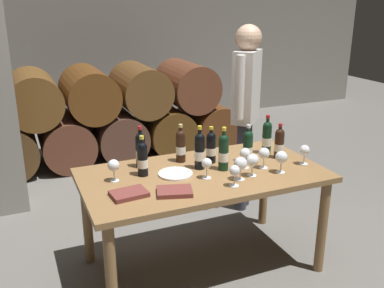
{
  "coord_description": "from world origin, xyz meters",
  "views": [
    {
      "loc": [
        -1.19,
        -2.58,
        1.93
      ],
      "look_at": [
        0.0,
        0.2,
        0.91
      ],
      "focal_mm": 40.74,
      "sensor_mm": 36.0,
      "label": 1
    }
  ],
  "objects_px": {
    "wine_bottle_8": "(143,158)",
    "sommelier_presenting": "(246,101)",
    "wine_glass_2": "(305,151)",
    "wine_glass_8": "(235,171)",
    "wine_bottle_5": "(267,137)",
    "wine_glass_5": "(114,166)",
    "wine_glass_4": "(245,154)",
    "tasting_notebook": "(129,194)",
    "wine_bottle_1": "(224,152)",
    "wine_bottle_4": "(181,146)",
    "wine_glass_0": "(240,164)",
    "wine_bottle_7": "(248,146)",
    "wine_glass_1": "(264,154)",
    "leather_ledger": "(175,191)",
    "wine_bottle_3": "(279,143)",
    "wine_bottle_6": "(200,151)",
    "serving_plate": "(175,174)",
    "wine_glass_3": "(281,158)",
    "wine_bottle_0": "(141,150)",
    "wine_bottle_2": "(211,147)",
    "wine_glass_6": "(253,161)",
    "wine_glass_7": "(207,164)",
    "dining_table": "(203,184)"
  },
  "relations": [
    {
      "from": "wine_bottle_8",
      "to": "sommelier_presenting",
      "type": "height_order",
      "value": "sommelier_presenting"
    },
    {
      "from": "wine_glass_2",
      "to": "wine_glass_8",
      "type": "height_order",
      "value": "wine_glass_2"
    },
    {
      "from": "wine_bottle_5",
      "to": "wine_glass_5",
      "type": "distance_m",
      "value": 1.23
    },
    {
      "from": "wine_glass_4",
      "to": "tasting_notebook",
      "type": "height_order",
      "value": "wine_glass_4"
    },
    {
      "from": "wine_glass_5",
      "to": "sommelier_presenting",
      "type": "xyz_separation_m",
      "value": [
        1.37,
        0.65,
        0.17
      ]
    },
    {
      "from": "wine_glass_8",
      "to": "wine_bottle_1",
      "type": "bearing_deg",
      "value": 77.04
    },
    {
      "from": "wine_bottle_4",
      "to": "wine_glass_0",
      "type": "height_order",
      "value": "wine_bottle_4"
    },
    {
      "from": "wine_bottle_7",
      "to": "wine_glass_1",
      "type": "relative_size",
      "value": 1.87
    },
    {
      "from": "leather_ledger",
      "to": "wine_bottle_7",
      "type": "bearing_deg",
      "value": 40.28
    },
    {
      "from": "wine_bottle_3",
      "to": "leather_ledger",
      "type": "bearing_deg",
      "value": -163.41
    },
    {
      "from": "wine_bottle_6",
      "to": "leather_ledger",
      "type": "distance_m",
      "value": 0.47
    },
    {
      "from": "wine_bottle_1",
      "to": "serving_plate",
      "type": "bearing_deg",
      "value": 172.47
    },
    {
      "from": "wine_glass_1",
      "to": "wine_glass_3",
      "type": "relative_size",
      "value": 0.97
    },
    {
      "from": "wine_bottle_0",
      "to": "wine_bottle_2",
      "type": "relative_size",
      "value": 1.12
    },
    {
      "from": "wine_bottle_3",
      "to": "wine_glass_5",
      "type": "bearing_deg",
      "value": 177.57
    },
    {
      "from": "wine_glass_3",
      "to": "wine_glass_5",
      "type": "relative_size",
      "value": 1.04
    },
    {
      "from": "wine_glass_1",
      "to": "wine_glass_2",
      "type": "distance_m",
      "value": 0.32
    },
    {
      "from": "wine_bottle_2",
      "to": "wine_bottle_7",
      "type": "relative_size",
      "value": 0.96
    },
    {
      "from": "wine_bottle_7",
      "to": "sommelier_presenting",
      "type": "bearing_deg",
      "value": 61.63
    },
    {
      "from": "leather_ledger",
      "to": "wine_glass_8",
      "type": "bearing_deg",
      "value": 9.93
    },
    {
      "from": "wine_bottle_5",
      "to": "tasting_notebook",
      "type": "relative_size",
      "value": 1.42
    },
    {
      "from": "wine_bottle_2",
      "to": "wine_bottle_7",
      "type": "height_order",
      "value": "wine_bottle_7"
    },
    {
      "from": "wine_bottle_2",
      "to": "wine_glass_0",
      "type": "height_order",
      "value": "wine_bottle_2"
    },
    {
      "from": "wine_bottle_6",
      "to": "wine_glass_6",
      "type": "height_order",
      "value": "wine_bottle_6"
    },
    {
      "from": "wine_bottle_2",
      "to": "wine_bottle_7",
      "type": "xyz_separation_m",
      "value": [
        0.25,
        -0.1,
        0.0
      ]
    },
    {
      "from": "wine_glass_1",
      "to": "wine_glass_4",
      "type": "relative_size",
      "value": 1.02
    },
    {
      "from": "wine_bottle_6",
      "to": "wine_bottle_7",
      "type": "relative_size",
      "value": 1.1
    },
    {
      "from": "wine_glass_2",
      "to": "tasting_notebook",
      "type": "bearing_deg",
      "value": -179.18
    },
    {
      "from": "wine_glass_3",
      "to": "wine_glass_4",
      "type": "bearing_deg",
      "value": 137.25
    },
    {
      "from": "wine_bottle_2",
      "to": "wine_glass_8",
      "type": "bearing_deg",
      "value": -96.1
    },
    {
      "from": "wine_glass_8",
      "to": "wine_bottle_5",
      "type": "bearing_deg",
      "value": 40.71
    },
    {
      "from": "wine_bottle_0",
      "to": "wine_bottle_4",
      "type": "height_order",
      "value": "wine_bottle_0"
    },
    {
      "from": "wine_glass_2",
      "to": "wine_glass_8",
      "type": "bearing_deg",
      "value": -167.43
    },
    {
      "from": "wine_bottle_2",
      "to": "wine_glass_1",
      "type": "bearing_deg",
      "value": -40.75
    },
    {
      "from": "wine_glass_8",
      "to": "serving_plate",
      "type": "bearing_deg",
      "value": 130.5
    },
    {
      "from": "wine_glass_3",
      "to": "wine_glass_7",
      "type": "xyz_separation_m",
      "value": [
        -0.52,
        0.11,
        -0.01
      ]
    },
    {
      "from": "wine_bottle_8",
      "to": "wine_glass_3",
      "type": "distance_m",
      "value": 0.96
    },
    {
      "from": "wine_bottle_6",
      "to": "dining_table",
      "type": "bearing_deg",
      "value": -95.64
    },
    {
      "from": "wine_glass_2",
      "to": "wine_bottle_4",
      "type": "bearing_deg",
      "value": 153.3
    },
    {
      "from": "leather_ledger",
      "to": "dining_table",
      "type": "bearing_deg",
      "value": 55.05
    },
    {
      "from": "wine_glass_3",
      "to": "wine_bottle_8",
      "type": "bearing_deg",
      "value": 159.87
    },
    {
      "from": "wine_bottle_3",
      "to": "wine_glass_0",
      "type": "height_order",
      "value": "wine_bottle_3"
    },
    {
      "from": "wine_bottle_6",
      "to": "wine_bottle_7",
      "type": "xyz_separation_m",
      "value": [
        0.38,
        -0.02,
        -0.01
      ]
    },
    {
      "from": "tasting_notebook",
      "to": "wine_bottle_0",
      "type": "bearing_deg",
      "value": 58.49
    },
    {
      "from": "wine_glass_0",
      "to": "wine_glass_8",
      "type": "relative_size",
      "value": 1.12
    },
    {
      "from": "wine_glass_3",
      "to": "wine_glass_4",
      "type": "relative_size",
      "value": 1.05
    },
    {
      "from": "wine_glass_1",
      "to": "wine_glass_4",
      "type": "bearing_deg",
      "value": 156.47
    },
    {
      "from": "wine_bottle_5",
      "to": "wine_bottle_3",
      "type": "bearing_deg",
      "value": -75.43
    },
    {
      "from": "wine_bottle_3",
      "to": "sommelier_presenting",
      "type": "relative_size",
      "value": 0.16
    },
    {
      "from": "wine_glass_4",
      "to": "dining_table",
      "type": "bearing_deg",
      "value": 172.81
    }
  ]
}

